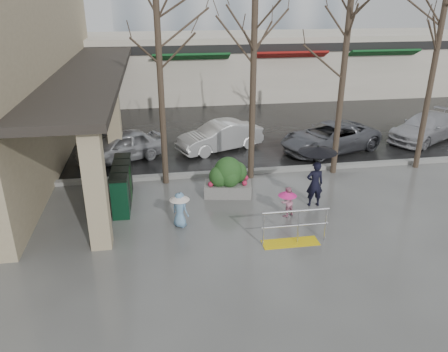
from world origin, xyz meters
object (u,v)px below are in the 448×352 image
object	(u,v)px
tree_west	(158,40)
tree_midwest	(254,33)
woman	(316,168)
child_blue	(180,207)
child_pink	(287,199)
car_b	(220,136)
handrail	(293,231)
car_c	(330,137)
tree_mideast	(346,43)
news_boxes	(122,185)
car_a	(121,146)
planter	(228,177)
car_d	(426,127)
tree_east	(441,26)

from	to	relation	value
tree_west	tree_midwest	distance (m)	3.20
woman	child_blue	world-z (taller)	woman
tree_midwest	child_pink	size ratio (longest dim) A/B	7.22
car_b	handrail	bearing A→B (deg)	-16.00
child_pink	car_c	size ratio (longest dim) A/B	0.21
woman	child_blue	xyz separation A→B (m)	(-4.42, -0.71, -0.67)
tree_mideast	child_pink	bearing A→B (deg)	-131.63
tree_west	news_boxes	bearing A→B (deg)	-133.91
tree_west	tree_midwest	size ratio (longest dim) A/B	0.97
car_c	car_a	bearing A→B (deg)	-110.19
news_boxes	car_c	size ratio (longest dim) A/B	0.54
child_pink	car_b	xyz separation A→B (m)	(-1.14, 6.50, 0.07)
child_pink	tree_mideast	bearing A→B (deg)	-157.93
planter	child_pink	bearing A→B (deg)	-48.71
tree_mideast	woman	bearing A→B (deg)	-123.80
child_blue	car_a	distance (m)	6.31
planter	car_c	xyz separation A→B (m)	(5.18, 3.82, -0.04)
news_boxes	car_b	xyz separation A→B (m)	(3.97, 4.81, -0.05)
woman	handrail	bearing A→B (deg)	59.82
car_a	car_d	bearing A→B (deg)	66.59
handrail	woman	xyz separation A→B (m)	(1.38, 2.17, 0.94)
child_blue	planter	size ratio (longest dim) A/B	0.65
tree_mideast	tree_midwest	bearing A→B (deg)	180.00
tree_midwest	news_boxes	world-z (taller)	tree_midwest
child_pink	car_b	size ratio (longest dim) A/B	0.25
tree_mideast	child_blue	distance (m)	8.20
tree_midwest	car_d	bearing A→B (deg)	19.03
woman	car_d	bearing A→B (deg)	-140.47
tree_west	car_b	bearing A→B (deg)	52.72
child_blue	car_b	distance (m)	7.00
tree_midwest	woman	distance (m)	4.96
car_b	woman	bearing A→B (deg)	-1.42
tree_mideast	car_a	size ratio (longest dim) A/B	1.76
tree_mideast	car_d	bearing A→B (deg)	28.38
planter	car_d	bearing A→B (deg)	24.02
car_a	car_c	size ratio (longest dim) A/B	0.82
handrail	car_c	xyz separation A→B (m)	(3.91, 7.21, 0.25)
tree_midwest	car_a	bearing A→B (deg)	152.15
handrail	tree_west	size ratio (longest dim) A/B	0.28
planter	news_boxes	bearing A→B (deg)	-178.44
car_a	woman	bearing A→B (deg)	25.44
tree_midwest	child_pink	bearing A→B (deg)	-81.89
car_b	car_d	size ratio (longest dim) A/B	0.88
tree_east	car_d	xyz separation A→B (m)	(2.33, 3.15, -4.75)
child_pink	planter	xyz separation A→B (m)	(-1.57, 1.78, 0.10)
handrail	car_b	bearing A→B (deg)	95.96
tree_mideast	child_pink	size ratio (longest dim) A/B	6.71
tree_midwest	car_c	size ratio (longest dim) A/B	1.54
tree_west	news_boxes	size ratio (longest dim) A/B	2.79
tree_midwest	car_a	distance (m)	7.25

